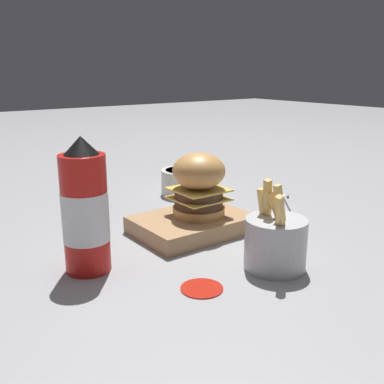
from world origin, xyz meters
TOP-DOWN VIEW (x-y plane):
  - ground_plane at (0.00, 0.00)m, footprint 6.00×6.00m
  - serving_board at (-0.04, 0.07)m, footprint 0.22×0.16m
  - burger at (-0.02, 0.07)m, footprint 0.10×0.10m
  - ketchup_bottle at (-0.28, 0.03)m, footprint 0.07×0.07m
  - fries_basket at (-0.03, -0.15)m, footprint 0.10×0.10m
  - side_bowl at (0.12, 0.31)m, footprint 0.12×0.12m
  - spoon at (0.28, 0.11)m, footprint 0.13×0.15m
  - ketchup_puddle at (-0.17, -0.13)m, footprint 0.06×0.06m

SIDE VIEW (x-z plane):
  - ground_plane at x=0.00m, z-range 0.00..0.00m
  - ketchup_puddle at x=-0.17m, z-range 0.00..0.00m
  - spoon at x=0.28m, z-range 0.00..0.01m
  - serving_board at x=-0.04m, z-range 0.00..0.03m
  - side_bowl at x=0.12m, z-range 0.00..0.07m
  - fries_basket at x=-0.03m, z-range -0.03..0.12m
  - burger at x=-0.02m, z-range 0.04..0.16m
  - ketchup_bottle at x=-0.28m, z-range -0.01..0.21m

